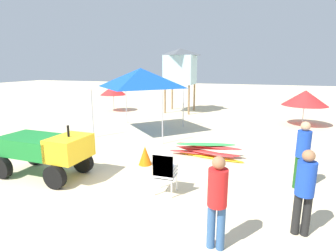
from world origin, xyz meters
TOP-DOWN VIEW (x-y plane):
  - ground at (0.00, 0.00)m, footprint 80.00×80.00m
  - utility_cart at (-2.37, 0.36)m, footprint 2.59×1.37m
  - stacked_plastic_chairs at (1.05, 0.31)m, footprint 0.48×0.48m
  - surfboard_pile at (1.54, 3.27)m, footprint 2.55×0.91m
  - lifeguard_near_left at (3.88, -0.38)m, footprint 0.32×0.32m
  - lifeguard_near_center at (4.14, 1.66)m, footprint 0.32×0.32m
  - lifeguard_near_right at (2.47, -1.23)m, footprint 0.32×0.32m
  - popup_canopy at (-1.93, 5.82)m, footprint 3.17×3.17m
  - lifeguard_tower at (-1.70, 11.60)m, footprint 1.98×1.98m
  - beach_umbrella_left at (-6.02, 10.54)m, footprint 1.74×1.74m
  - beach_umbrella_mid at (5.36, 9.59)m, footprint 2.19×2.19m
  - traffic_cone_near at (-0.15, 1.98)m, footprint 0.41×0.41m

SIDE VIEW (x-z plane):
  - ground at x=0.00m, z-range 0.00..0.00m
  - surfboard_pile at x=1.54m, z-range 0.00..0.48m
  - traffic_cone_near at x=-0.15m, z-range 0.00..0.59m
  - stacked_plastic_chairs at x=1.05m, z-range 0.10..1.21m
  - utility_cart at x=-2.37m, z-range 0.03..1.53m
  - lifeguard_near_left at x=3.88m, z-range 0.11..1.72m
  - lifeguard_near_right at x=2.47m, z-range 0.12..1.74m
  - lifeguard_near_center at x=4.14m, z-range 0.13..1.83m
  - beach_umbrella_left at x=-6.02m, z-range 0.54..2.23m
  - beach_umbrella_mid at x=5.36m, z-range 0.51..2.31m
  - popup_canopy at x=-1.93m, z-range 1.02..3.91m
  - lifeguard_tower at x=-1.70m, z-range 0.92..4.99m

